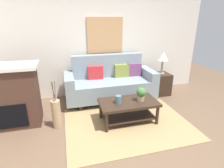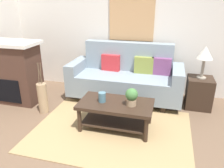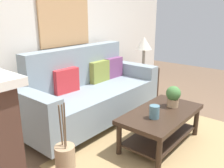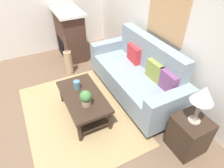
{
  "view_description": "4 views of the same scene",
  "coord_description": "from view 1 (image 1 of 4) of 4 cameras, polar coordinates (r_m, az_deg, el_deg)",
  "views": [
    {
      "loc": [
        -1.07,
        -2.32,
        1.92
      ],
      "look_at": [
        -0.11,
        1.25,
        0.56
      ],
      "focal_mm": 29.06,
      "sensor_mm": 36.0,
      "label": 1
    },
    {
      "loc": [
        0.74,
        -2.25,
        1.89
      ],
      "look_at": [
        -0.16,
        1.12,
        0.51
      ],
      "focal_mm": 35.21,
      "sensor_mm": 36.0,
      "label": 2
    },
    {
      "loc": [
        -2.34,
        -0.61,
        1.57
      ],
      "look_at": [
        -0.11,
        1.23,
        0.69
      ],
      "focal_mm": 38.52,
      "sensor_mm": 36.0,
      "label": 3
    },
    {
      "loc": [
        2.34,
        -0.04,
        2.48
      ],
      "look_at": [
        0.17,
        1.06,
        0.59
      ],
      "focal_mm": 30.91,
      "sensor_mm": 36.0,
      "label": 4
    }
  ],
  "objects": [
    {
      "name": "floor_vase_branch_c",
      "position": [
        3.28,
        -18.04,
        -2.32
      ],
      "size": [
        0.02,
        0.04,
        0.36
      ],
      "primitive_type": "cylinder",
      "rotation": [
        -0.07,
        0.03,
        0.0
      ],
      "color": "brown",
      "rests_on": "floor_vase"
    },
    {
      "name": "coffee_table",
      "position": [
        3.51,
        5.16,
        -7.14
      ],
      "size": [
        1.1,
        0.6,
        0.43
      ],
      "color": "#332319",
      "rests_on": "ground_plane"
    },
    {
      "name": "couch",
      "position": [
        4.39,
        -0.61,
        0.36
      ],
      "size": [
        2.13,
        0.84,
        1.08
      ],
      "color": "gray",
      "rests_on": "ground_plane"
    },
    {
      "name": "throw_pillow_crimson",
      "position": [
        4.37,
        -5.22,
        3.6
      ],
      "size": [
        0.37,
        0.15,
        0.32
      ],
      "primitive_type": "cube",
      "rotation": [
        0.0,
        0.0,
        -0.08
      ],
      "color": "red",
      "rests_on": "couch"
    },
    {
      "name": "tabletop_vase",
      "position": [
        3.35,
        2.02,
        -4.87
      ],
      "size": [
        0.11,
        0.11,
        0.15
      ],
      "primitive_type": "cylinder",
      "color": "slate",
      "rests_on": "coffee_table"
    },
    {
      "name": "wall_back",
      "position": [
        4.7,
        -1.84,
        13.2
      ],
      "size": [
        5.19,
        0.1,
        2.7
      ],
      "primitive_type": "cube",
      "color": "silver",
      "rests_on": "ground_plane"
    },
    {
      "name": "floor_vase_branch_a",
      "position": [
        3.3,
        -17.51,
        -2.16
      ],
      "size": [
        0.03,
        0.03,
        0.36
      ],
      "primitive_type": "cylinder",
      "rotation": [
        -0.04,
        0.06,
        0.0
      ],
      "color": "brown",
      "rests_on": "floor_vase"
    },
    {
      "name": "side_table",
      "position": [
        4.93,
        14.96,
        0.05
      ],
      "size": [
        0.44,
        0.44,
        0.56
      ],
      "primitive_type": "cube",
      "color": "#332319",
      "rests_on": "ground_plane"
    },
    {
      "name": "fireplace",
      "position": [
        3.75,
        -28.98,
        -3.31
      ],
      "size": [
        1.02,
        0.58,
        1.16
      ],
      "color": "#472D23",
      "rests_on": "ground_plane"
    },
    {
      "name": "framed_painting",
      "position": [
        4.61,
        -2.17,
        15.02
      ],
      "size": [
        0.89,
        0.03,
        0.86
      ],
      "primitive_type": "cube",
      "color": "tan"
    },
    {
      "name": "throw_pillow_plum",
      "position": [
        4.63,
        6.9,
        4.49
      ],
      "size": [
        0.36,
        0.13,
        0.32
      ],
      "primitive_type": "cube",
      "rotation": [
        0.0,
        0.0,
        -0.04
      ],
      "color": "#7A4270",
      "rests_on": "couch"
    },
    {
      "name": "ground_plane",
      "position": [
        3.19,
        8.13,
        -17.03
      ],
      "size": [
        9.19,
        9.19,
        0.0
      ],
      "primitive_type": "plane",
      "color": "brown"
    },
    {
      "name": "throw_pillow_olive",
      "position": [
        4.52,
        3.02,
        4.23
      ],
      "size": [
        0.36,
        0.13,
        0.32
      ],
      "primitive_type": "cube",
      "rotation": [
        0.0,
        0.0,
        0.02
      ],
      "color": "olive",
      "rests_on": "couch"
    },
    {
      "name": "area_rug",
      "position": [
        3.57,
        4.97,
        -12.34
      ],
      "size": [
        2.33,
        1.71,
        0.01
      ],
      "primitive_type": "cube",
      "color": "#A38456",
      "rests_on": "ground_plane"
    },
    {
      "name": "floor_vase",
      "position": [
        3.49,
        -17.07,
        -9.05
      ],
      "size": [
        0.16,
        0.16,
        0.54
      ],
      "primitive_type": "cylinder",
      "color": "tan",
      "rests_on": "ground_plane"
    },
    {
      "name": "table_lamp",
      "position": [
        4.74,
        15.74,
        8.18
      ],
      "size": [
        0.28,
        0.28,
        0.57
      ],
      "color": "gray",
      "rests_on": "side_table"
    },
    {
      "name": "floor_vase_branch_b",
      "position": [
        3.31,
        -18.02,
        -2.1
      ],
      "size": [
        0.05,
        0.04,
        0.36
      ],
      "primitive_type": "cylinder",
      "rotation": [
        0.08,
        -0.09,
        0.0
      ],
      "color": "brown",
      "rests_on": "floor_vase"
    },
    {
      "name": "potted_plant_tabletop",
      "position": [
        3.46,
        9.11,
        -3.02
      ],
      "size": [
        0.18,
        0.18,
        0.26
      ],
      "color": "tan",
      "rests_on": "coffee_table"
    }
  ]
}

